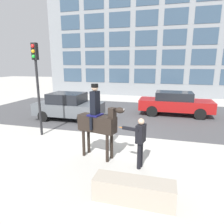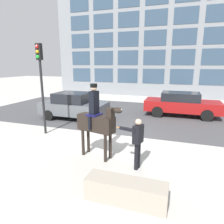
{
  "view_description": "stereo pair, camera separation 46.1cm",
  "coord_description": "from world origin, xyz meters",
  "px_view_note": "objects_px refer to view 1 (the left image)",
  "views": [
    {
      "loc": [
        2.22,
        -8.23,
        3.28
      ],
      "look_at": [
        0.3,
        -1.15,
        1.52
      ],
      "focal_mm": 32.0,
      "sensor_mm": 36.0,
      "label": 1
    },
    {
      "loc": [
        2.66,
        -8.1,
        3.28
      ],
      "look_at": [
        0.3,
        -1.15,
        1.52
      ],
      "focal_mm": 32.0,
      "sensor_mm": 36.0,
      "label": 2
    }
  ],
  "objects_px": {
    "street_car_far_lane": "(175,103)",
    "traffic_light": "(37,75)",
    "planter_ledge": "(134,190)",
    "mounted_horse_lead": "(98,121)",
    "street_car_near_lane": "(69,106)",
    "pedestrian_bystander": "(140,139)"
  },
  "relations": [
    {
      "from": "street_car_near_lane",
      "to": "planter_ledge",
      "type": "height_order",
      "value": "street_car_near_lane"
    },
    {
      "from": "pedestrian_bystander",
      "to": "traffic_light",
      "type": "xyz_separation_m",
      "value": [
        -4.91,
        1.89,
        1.82
      ]
    },
    {
      "from": "mounted_horse_lead",
      "to": "planter_ledge",
      "type": "height_order",
      "value": "mounted_horse_lead"
    },
    {
      "from": "planter_ledge",
      "to": "traffic_light",
      "type": "bearing_deg",
      "value": 144.56
    },
    {
      "from": "street_car_far_lane",
      "to": "street_car_near_lane",
      "type": "bearing_deg",
      "value": -155.9
    },
    {
      "from": "street_car_near_lane",
      "to": "mounted_horse_lead",
      "type": "bearing_deg",
      "value": -52.27
    },
    {
      "from": "street_car_far_lane",
      "to": "planter_ledge",
      "type": "height_order",
      "value": "street_car_far_lane"
    },
    {
      "from": "street_car_far_lane",
      "to": "mounted_horse_lead",
      "type": "bearing_deg",
      "value": -111.5
    },
    {
      "from": "mounted_horse_lead",
      "to": "street_car_near_lane",
      "type": "relative_size",
      "value": 0.66
    },
    {
      "from": "pedestrian_bystander",
      "to": "traffic_light",
      "type": "height_order",
      "value": "traffic_light"
    },
    {
      "from": "mounted_horse_lead",
      "to": "street_car_far_lane",
      "type": "bearing_deg",
      "value": 82.17
    },
    {
      "from": "street_car_near_lane",
      "to": "traffic_light",
      "type": "xyz_separation_m",
      "value": [
        0.03,
        -2.9,
        1.98
      ]
    },
    {
      "from": "mounted_horse_lead",
      "to": "pedestrian_bystander",
      "type": "relative_size",
      "value": 1.59
    },
    {
      "from": "street_car_near_lane",
      "to": "traffic_light",
      "type": "distance_m",
      "value": 3.51
    },
    {
      "from": "street_car_far_lane",
      "to": "traffic_light",
      "type": "relative_size",
      "value": 1.1
    },
    {
      "from": "pedestrian_bystander",
      "to": "planter_ledge",
      "type": "relative_size",
      "value": 0.84
    },
    {
      "from": "planter_ledge",
      "to": "pedestrian_bystander",
      "type": "bearing_deg",
      "value": 92.87
    },
    {
      "from": "planter_ledge",
      "to": "street_car_far_lane",
      "type": "bearing_deg",
      "value": 82.44
    },
    {
      "from": "street_car_far_lane",
      "to": "traffic_light",
      "type": "xyz_separation_m",
      "value": [
        -6.22,
        -5.7,
        1.99
      ]
    },
    {
      "from": "pedestrian_bystander",
      "to": "street_car_far_lane",
      "type": "bearing_deg",
      "value": -86.4
    },
    {
      "from": "street_car_far_lane",
      "to": "traffic_light",
      "type": "height_order",
      "value": "traffic_light"
    },
    {
      "from": "pedestrian_bystander",
      "to": "street_car_near_lane",
      "type": "relative_size",
      "value": 0.41
    }
  ]
}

